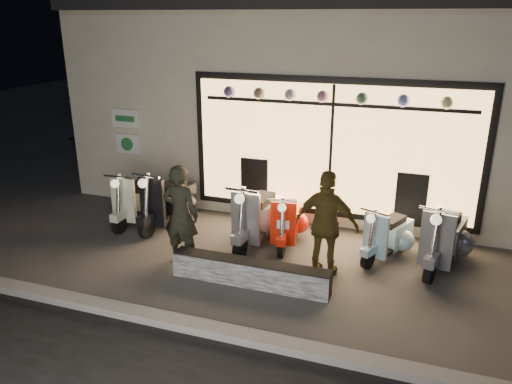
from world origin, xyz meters
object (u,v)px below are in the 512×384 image
graffiti_barrier (250,273)px  man (181,214)px  woman (327,225)px  scooter_silver (260,215)px  scooter_red (287,220)px

graffiti_barrier → man: (-1.34, 0.37, 0.64)m
graffiti_barrier → woman: 1.39m
scooter_silver → woman: woman is taller
man → woman: (2.35, 0.31, 0.02)m
woman → man: bearing=14.0°
graffiti_barrier → woman: (1.01, 0.68, 0.66)m
scooter_red → scooter_silver: bearing=-174.2°
scooter_red → woman: bearing=-57.0°
scooter_red → woman: (0.92, -1.07, 0.47)m
scooter_red → graffiti_barrier: bearing=-100.7°
graffiti_barrier → scooter_silver: bearing=103.8°
man → woman: 2.37m
man → woman: size_ratio=0.98×
woman → graffiti_barrier: bearing=40.4°
scooter_silver → woman: (1.41, -0.95, 0.40)m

